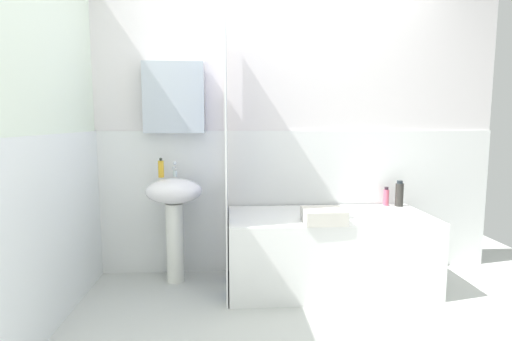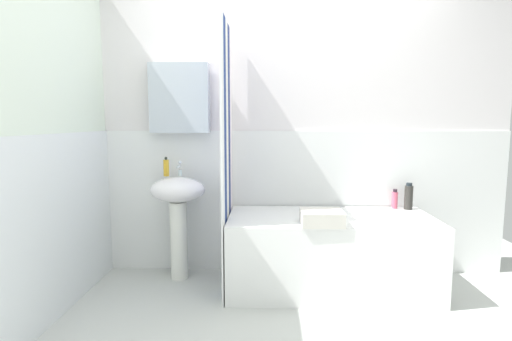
{
  "view_description": "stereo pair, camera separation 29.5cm",
  "coord_description": "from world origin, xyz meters",
  "px_view_note": "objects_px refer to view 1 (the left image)",
  "views": [
    {
      "loc": [
        -0.46,
        -2.08,
        1.28
      ],
      "look_at": [
        -0.26,
        0.84,
        0.92
      ],
      "focal_mm": 27.99,
      "sensor_mm": 36.0,
      "label": 1
    },
    {
      "loc": [
        -0.17,
        -2.09,
        1.28
      ],
      "look_at": [
        -0.26,
        0.84,
        0.92
      ],
      "focal_mm": 27.99,
      "sensor_mm": 36.0,
      "label": 2
    }
  ],
  "objects_px": {
    "body_wash_bottle": "(386,197)",
    "towel_folded": "(324,216)",
    "bathtub": "(328,250)",
    "lotion_bottle": "(399,194)",
    "soap_dispenser": "(161,169)",
    "sink": "(174,207)"
  },
  "relations": [
    {
      "from": "sink",
      "to": "body_wash_bottle",
      "type": "relative_size",
      "value": 5.24
    },
    {
      "from": "sink",
      "to": "towel_folded",
      "type": "height_order",
      "value": "sink"
    },
    {
      "from": "soap_dispenser",
      "to": "sink",
      "type": "bearing_deg",
      "value": -33.5
    },
    {
      "from": "body_wash_bottle",
      "to": "towel_folded",
      "type": "xyz_separation_m",
      "value": [
        -0.67,
        -0.54,
        -0.02
      ]
    },
    {
      "from": "bathtub",
      "to": "towel_folded",
      "type": "height_order",
      "value": "towel_folded"
    },
    {
      "from": "soap_dispenser",
      "to": "towel_folded",
      "type": "bearing_deg",
      "value": -21.53
    },
    {
      "from": "soap_dispenser",
      "to": "bathtub",
      "type": "bearing_deg",
      "value": -10.12
    },
    {
      "from": "soap_dispenser",
      "to": "lotion_bottle",
      "type": "height_order",
      "value": "soap_dispenser"
    },
    {
      "from": "lotion_bottle",
      "to": "body_wash_bottle",
      "type": "bearing_deg",
      "value": 161.52
    },
    {
      "from": "lotion_bottle",
      "to": "towel_folded",
      "type": "xyz_separation_m",
      "value": [
        -0.77,
        -0.5,
        -0.05
      ]
    },
    {
      "from": "lotion_bottle",
      "to": "body_wash_bottle",
      "type": "height_order",
      "value": "lotion_bottle"
    },
    {
      "from": "body_wash_bottle",
      "to": "towel_folded",
      "type": "bearing_deg",
      "value": -141.13
    },
    {
      "from": "sink",
      "to": "bathtub",
      "type": "bearing_deg",
      "value": -7.74
    },
    {
      "from": "soap_dispenser",
      "to": "towel_folded",
      "type": "distance_m",
      "value": 1.32
    },
    {
      "from": "bathtub",
      "to": "lotion_bottle",
      "type": "distance_m",
      "value": 0.81
    },
    {
      "from": "sink",
      "to": "bathtub",
      "type": "distance_m",
      "value": 1.25
    },
    {
      "from": "bathtub",
      "to": "lotion_bottle",
      "type": "relative_size",
      "value": 7.06
    },
    {
      "from": "towel_folded",
      "to": "lotion_bottle",
      "type": "bearing_deg",
      "value": 33.33
    },
    {
      "from": "bathtub",
      "to": "lotion_bottle",
      "type": "xyz_separation_m",
      "value": [
        0.67,
        0.26,
        0.39
      ]
    },
    {
      "from": "soap_dispenser",
      "to": "towel_folded",
      "type": "xyz_separation_m",
      "value": [
        1.2,
        -0.47,
        -0.29
      ]
    },
    {
      "from": "bathtub",
      "to": "towel_folded",
      "type": "distance_m",
      "value": 0.42
    },
    {
      "from": "sink",
      "to": "body_wash_bottle",
      "type": "height_order",
      "value": "sink"
    }
  ]
}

